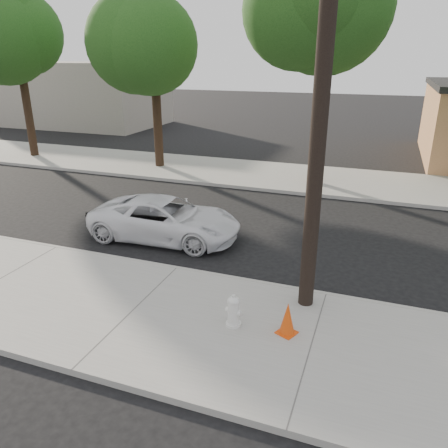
{
  "coord_description": "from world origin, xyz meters",
  "views": [
    {
      "loc": [
        4.86,
        -11.62,
        5.52
      ],
      "look_at": [
        0.83,
        -0.66,
        1.0
      ],
      "focal_mm": 35.0,
      "sensor_mm": 36.0,
      "label": 1
    }
  ],
  "objects": [
    {
      "name": "ground",
      "position": [
        0.0,
        0.0,
        0.0
      ],
      "size": [
        120.0,
        120.0,
        0.0
      ],
      "primitive_type": "plane",
      "color": "black",
      "rests_on": "ground"
    },
    {
      "name": "near_sidewalk",
      "position": [
        0.0,
        -4.3,
        0.07
      ],
      "size": [
        90.0,
        4.4,
        0.15
      ],
      "primitive_type": "cube",
      "color": "gray",
      "rests_on": "ground"
    },
    {
      "name": "far_sidewalk",
      "position": [
        0.0,
        8.5,
        0.07
      ],
      "size": [
        90.0,
        5.0,
        0.15
      ],
      "primitive_type": "cube",
      "color": "gray",
      "rests_on": "ground"
    },
    {
      "name": "curb_near",
      "position": [
        0.0,
        -2.1,
        0.07
      ],
      "size": [
        90.0,
        0.12,
        0.16
      ],
      "primitive_type": "cube",
      "color": "#9E9B93",
      "rests_on": "ground"
    },
    {
      "name": "building_far",
      "position": [
        -20.0,
        20.0,
        2.5
      ],
      "size": [
        14.0,
        8.0,
        5.0
      ],
      "primitive_type": "cube",
      "color": "gray",
      "rests_on": "ground"
    },
    {
      "name": "utility_pole",
      "position": [
        3.6,
        -2.7,
        4.7
      ],
      "size": [
        1.4,
        0.34,
        9.0
      ],
      "color": "black",
      "rests_on": "near_sidewalk"
    },
    {
      "name": "tree_a",
      "position": [
        -13.8,
        7.85,
        6.53
      ],
      "size": [
        4.65,
        4.5,
        9.0
      ],
      "color": "black",
      "rests_on": "far_sidewalk"
    },
    {
      "name": "tree_b",
      "position": [
        -5.81,
        8.06,
        6.15
      ],
      "size": [
        4.34,
        4.2,
        8.45
      ],
      "color": "black",
      "rests_on": "far_sidewalk"
    },
    {
      "name": "tree_c",
      "position": [
        2.22,
        7.64,
        6.91
      ],
      "size": [
        4.96,
        4.8,
        9.55
      ],
      "color": "black",
      "rests_on": "far_sidewalk"
    },
    {
      "name": "police_cruiser",
      "position": [
        -1.37,
        -0.08,
        0.66
      ],
      "size": [
        4.88,
        2.42,
        1.33
      ],
      "primitive_type": "imported",
      "rotation": [
        0.0,
        0.0,
        1.62
      ],
      "color": "white",
      "rests_on": "ground"
    },
    {
      "name": "fire_hydrant",
      "position": [
        2.32,
        -4.14,
        0.48
      ],
      "size": [
        0.37,
        0.33,
        0.69
      ],
      "rotation": [
        0.0,
        0.0,
        -0.18
      ],
      "color": "silver",
      "rests_on": "near_sidewalk"
    },
    {
      "name": "traffic_cone",
      "position": [
        3.45,
        -4.03,
        0.49
      ],
      "size": [
        0.48,
        0.48,
        0.71
      ],
      "rotation": [
        0.0,
        0.0,
        -0.4
      ],
      "color": "#E0450B",
      "rests_on": "near_sidewalk"
    }
  ]
}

